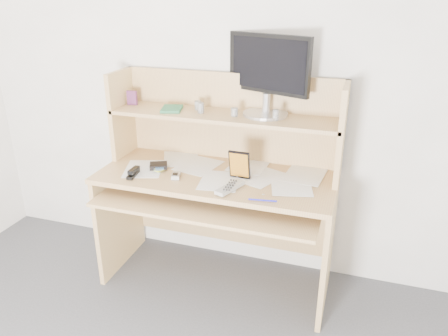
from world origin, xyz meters
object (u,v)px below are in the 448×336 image
(keyboard, at_px, (210,192))
(monitor, at_px, (268,73))
(tv_remote, at_px, (230,187))
(game_case, at_px, (239,165))
(desk, at_px, (220,178))

(keyboard, bearing_deg, monitor, 47.13)
(keyboard, xyz_separation_m, tv_remote, (0.15, -0.10, 0.10))
(keyboard, bearing_deg, game_case, 14.29)
(tv_remote, height_order, monitor, monitor)
(desk, bearing_deg, keyboard, -94.08)
(keyboard, height_order, tv_remote, tv_remote)
(game_case, bearing_deg, keyboard, -160.44)
(monitor, bearing_deg, tv_remote, -83.23)
(desk, relative_size, monitor, 2.76)
(keyboard, relative_size, monitor, 0.92)
(keyboard, distance_m, game_case, 0.24)
(desk, height_order, monitor, monitor)
(keyboard, relative_size, tv_remote, 2.26)
(desk, height_order, keyboard, desk)
(keyboard, height_order, monitor, monitor)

